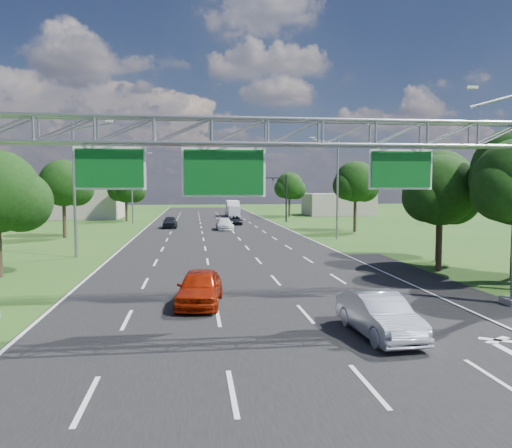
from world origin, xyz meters
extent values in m
plane|color=#225118|center=(0.00, 30.00, 0.00)|extent=(220.00, 220.00, 0.00)
cube|color=black|center=(0.00, 30.00, 0.00)|extent=(18.00, 180.00, 0.02)
cube|color=black|center=(10.20, 14.00, 0.00)|extent=(3.00, 30.00, 0.02)
cylinder|color=gray|center=(10.30, 12.00, 9.00)|extent=(2.54, 0.12, 0.79)
cube|color=beige|center=(9.10, 12.00, 9.50)|extent=(0.50, 0.22, 0.12)
cube|color=white|center=(-6.00, 11.98, 6.00)|extent=(2.80, 0.05, 1.70)
cube|color=#094E18|center=(-6.00, 11.92, 6.00)|extent=(2.62, 0.05, 1.52)
cube|color=white|center=(-1.50, 11.98, 5.85)|extent=(3.40, 0.05, 2.00)
cube|color=#094E18|center=(-1.50, 11.92, 5.85)|extent=(3.22, 0.05, 1.82)
cube|color=white|center=(6.00, 11.98, 6.00)|extent=(2.80, 0.05, 1.70)
cube|color=#094E18|center=(6.00, 11.92, 6.00)|extent=(2.62, 0.05, 1.52)
cylinder|color=black|center=(11.00, 65.00, 3.50)|extent=(0.24, 0.24, 7.00)
cylinder|color=black|center=(5.00, 65.00, 6.60)|extent=(12.00, 0.18, 0.18)
imported|color=black|center=(-1.00, 65.00, 6.05)|extent=(0.18, 0.22, 1.10)
imported|color=black|center=(4.00, 65.00, 6.05)|extent=(0.18, 0.22, 1.10)
imported|color=black|center=(9.00, 65.00, 6.05)|extent=(0.18, 0.22, 1.10)
cylinder|color=gray|center=(-11.50, 30.00, 5.00)|extent=(0.20, 0.20, 10.00)
cylinder|color=gray|center=(-10.20, 30.00, 9.70)|extent=(2.78, 0.12, 0.60)
cube|color=beige|center=(-8.90, 30.00, 10.10)|extent=(0.55, 0.22, 0.12)
cylinder|color=gray|center=(-11.50, 65.00, 5.00)|extent=(0.20, 0.20, 10.00)
cylinder|color=gray|center=(-10.20, 65.00, 9.70)|extent=(2.78, 0.12, 0.60)
cube|color=beige|center=(-8.90, 65.00, 10.10)|extent=(0.55, 0.22, 0.12)
cylinder|color=gray|center=(11.50, 40.00, 5.00)|extent=(0.20, 0.20, 10.00)
cylinder|color=gray|center=(10.20, 40.00, 9.70)|extent=(2.78, 0.12, 0.60)
cube|color=beige|center=(8.90, 40.00, 10.10)|extent=(0.55, 0.22, 0.12)
sphere|color=black|center=(12.51, 14.70, 5.06)|extent=(3.08, 3.08, 3.08)
sphere|color=black|center=(14.38, 17.70, 5.68)|extent=(3.50, 3.50, 3.50)
cylinder|color=#2D2116|center=(12.50, 21.00, 1.65)|extent=(0.36, 0.36, 3.30)
sphere|color=black|center=(12.50, 21.00, 5.06)|extent=(4.40, 4.40, 4.40)
sphere|color=black|center=(13.60, 21.40, 4.51)|extent=(3.30, 3.30, 3.30)
sphere|color=black|center=(11.51, 20.70, 4.62)|extent=(3.08, 3.08, 3.08)
cylinder|color=#2D2116|center=(14.50, 25.00, 1.76)|extent=(0.36, 0.36, 3.52)
sphere|color=black|center=(14.50, 25.00, 5.44)|extent=(4.80, 4.80, 4.80)
sphere|color=black|center=(15.70, 25.40, 4.84)|extent=(3.60, 3.60, 3.60)
sphere|color=black|center=(13.42, 24.70, 4.96)|extent=(3.36, 3.36, 3.36)
sphere|color=black|center=(-12.80, 22.40, 4.40)|extent=(3.60, 3.60, 3.60)
cylinder|color=#2D2116|center=(-16.00, 45.00, 1.87)|extent=(0.36, 0.36, 3.74)
sphere|color=black|center=(-16.00, 45.00, 5.66)|extent=(4.80, 4.80, 4.80)
sphere|color=black|center=(-14.80, 45.40, 5.06)|extent=(3.60, 3.60, 3.60)
sphere|color=black|center=(-17.08, 44.70, 5.18)|extent=(3.36, 3.36, 3.36)
cylinder|color=#2D2116|center=(-13.00, 70.00, 1.65)|extent=(0.36, 0.36, 3.30)
sphere|color=black|center=(-13.00, 70.00, 5.22)|extent=(4.80, 4.80, 4.80)
sphere|color=black|center=(-11.80, 70.40, 4.62)|extent=(3.60, 3.60, 3.60)
sphere|color=black|center=(-14.08, 69.70, 4.74)|extent=(3.36, 3.36, 3.36)
cylinder|color=#2D2116|center=(16.00, 48.00, 1.98)|extent=(0.36, 0.36, 3.96)
sphere|color=black|center=(16.00, 48.00, 5.88)|extent=(4.80, 4.80, 4.80)
sphere|color=black|center=(17.20, 48.40, 5.28)|extent=(3.60, 3.60, 3.60)
sphere|color=black|center=(14.92, 47.70, 5.40)|extent=(3.36, 3.36, 3.36)
cylinder|color=#2D2116|center=(14.00, 78.00, 1.76)|extent=(0.36, 0.36, 3.52)
sphere|color=black|center=(14.00, 78.00, 5.44)|extent=(4.80, 4.80, 4.80)
sphere|color=black|center=(15.20, 78.40, 4.84)|extent=(3.60, 3.60, 3.60)
sphere|color=black|center=(12.92, 77.70, 4.96)|extent=(3.36, 3.36, 3.36)
cube|color=#A69B8C|center=(-22.00, 78.00, 2.50)|extent=(14.00, 10.00, 5.00)
cube|color=#A69B8C|center=(24.00, 82.00, 2.00)|extent=(12.00, 9.00, 4.00)
imported|color=#A22007|center=(-2.50, 13.72, 0.79)|extent=(2.39, 4.81, 1.58)
imported|color=silver|center=(3.73, 8.28, 0.75)|extent=(1.90, 4.68, 1.51)
imported|color=white|center=(1.00, 52.55, 0.70)|extent=(2.06, 4.85, 1.39)
imported|color=black|center=(2.81, 60.57, 0.61)|extent=(2.10, 4.44, 1.23)
imported|color=black|center=(-5.75, 56.00, 0.75)|extent=(1.80, 4.44, 1.51)
cube|color=white|center=(4.22, 81.37, 1.46)|extent=(2.18, 5.34, 2.66)
cube|color=silver|center=(4.22, 77.65, 0.98)|extent=(2.06, 1.97, 1.95)
cylinder|color=black|center=(3.24, 77.83, 0.44)|extent=(0.31, 0.89, 0.89)
cylinder|color=black|center=(5.19, 77.83, 0.44)|extent=(0.31, 0.89, 0.89)
cylinder|color=black|center=(3.24, 83.15, 0.44)|extent=(0.31, 0.89, 0.89)
cylinder|color=black|center=(5.19, 83.15, 0.44)|extent=(0.31, 0.89, 0.89)
camera|label=1|loc=(-2.73, -8.35, 5.27)|focal=35.00mm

